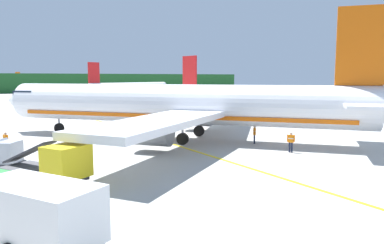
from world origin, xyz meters
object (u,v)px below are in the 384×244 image
at_px(airliner_foreground, 182,105).
at_px(service_truck_fuel, 56,165).
at_px(airliner_distant, 34,85).
at_px(crew_loader_right, 6,140).
at_px(airliner_mid_apron, 148,93).
at_px(cargo_container_near, 6,154).
at_px(crew_marshaller, 291,141).
at_px(airliner_far_taxiway, 130,88).
at_px(crew_loader_left, 254,133).
at_px(service_truck_baggage, 20,210).

relative_size(airliner_foreground, service_truck_fuel, 5.64).
bearing_deg(airliner_distant, service_truck_fuel, -98.87).
bearing_deg(service_truck_fuel, airliner_distant, 81.13).
height_order(airliner_foreground, crew_loader_right, airliner_foreground).
relative_size(airliner_mid_apron, airliner_distant, 1.28).
bearing_deg(cargo_container_near, crew_marshaller, -19.09).
xyz_separation_m(airliner_distant, crew_marshaller, (-7.90, -168.15, -1.47)).
xyz_separation_m(airliner_far_taxiway, service_truck_fuel, (-38.46, -81.25, -1.65)).
distance_m(airliner_foreground, airliner_mid_apron, 42.98).
bearing_deg(airliner_far_taxiway, cargo_container_near, -118.37).
bearing_deg(crew_loader_left, crew_marshaller, -92.43).
height_order(airliner_distant, cargo_container_near, airliner_distant).
distance_m(airliner_far_taxiway, service_truck_baggage, 97.86).
xyz_separation_m(airliner_foreground, crew_loader_left, (4.56, -5.37, -2.41)).
distance_m(service_truck_baggage, crew_loader_left, 24.25).
xyz_separation_m(service_truck_fuel, crew_marshaller, (18.27, -0.44, -0.21)).
distance_m(airliner_mid_apron, airliner_far_taxiway, 32.89).
height_order(airliner_distant, crew_loader_left, airliner_distant).
height_order(cargo_container_near, crew_marshaller, cargo_container_near).
bearing_deg(cargo_container_near, crew_loader_right, 84.59).
xyz_separation_m(airliner_far_taxiway, airliner_distant, (-12.28, 86.46, -0.40)).
bearing_deg(cargo_container_near, airliner_far_taxiway, 61.63).
bearing_deg(crew_marshaller, service_truck_fuel, 178.62).
relative_size(airliner_mid_apron, cargo_container_near, 13.83).
bearing_deg(service_truck_baggage, crew_loader_right, 85.82).
bearing_deg(airliner_foreground, service_truck_fuel, -145.55).
xyz_separation_m(crew_marshaller, crew_loader_right, (-19.63, 12.47, -0.01)).
xyz_separation_m(airliner_mid_apron, crew_loader_right, (-30.77, -37.59, -1.85)).
bearing_deg(airliner_mid_apron, crew_marshaller, -102.54).
distance_m(cargo_container_near, crew_loader_right, 5.52).
xyz_separation_m(cargo_container_near, crew_marshaller, (20.15, -6.98, 0.09)).
height_order(airliner_distant, service_truck_baggage, airliner_distant).
xyz_separation_m(service_truck_fuel, cargo_container_near, (-1.88, 6.54, -0.30)).
bearing_deg(service_truck_baggage, cargo_container_near, 86.30).
bearing_deg(service_truck_fuel, service_truck_baggage, -110.43).
distance_m(airliner_mid_apron, crew_loader_left, 46.79).
xyz_separation_m(service_truck_fuel, service_truck_baggage, (-2.79, -7.48, 0.27)).
distance_m(airliner_distant, service_truck_fuel, 169.75).
relative_size(airliner_mid_apron, crew_marshaller, 20.86).
relative_size(airliner_far_taxiway, crew_loader_right, 20.09).
bearing_deg(cargo_container_near, service_truck_fuel, -73.95).
xyz_separation_m(airliner_far_taxiway, service_truck_baggage, (-41.25, -88.73, -1.37)).
xyz_separation_m(airliner_far_taxiway, cargo_container_near, (-40.34, -74.71, -1.95)).
distance_m(service_truck_fuel, crew_marshaller, 18.28).
distance_m(airliner_mid_apron, cargo_container_near, 53.29).
height_order(service_truck_fuel, cargo_container_near, service_truck_fuel).
bearing_deg(service_truck_fuel, airliner_foreground, 34.45).
bearing_deg(cargo_container_near, service_truck_baggage, -93.70).
distance_m(airliner_foreground, airliner_distant, 158.64).
bearing_deg(crew_loader_right, crew_marshaller, -32.43).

